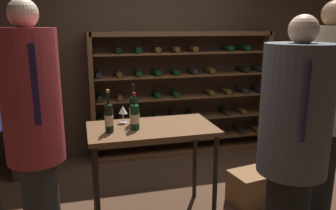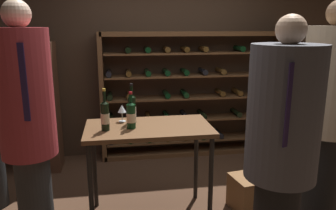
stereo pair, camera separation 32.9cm
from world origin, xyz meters
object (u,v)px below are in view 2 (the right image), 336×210
Objects in this scene: wine_bottle_green_slim at (105,115)px; wine_bottle_amber_reserve at (131,115)px; person_guest_blue_shirt at (329,107)px; wine_bottle_gold_foil at (132,109)px; tasting_table at (149,137)px; person_guest_khaki at (28,123)px; wine_rack at (192,95)px; person_bystander_red_print at (281,145)px; display_cabinet at (40,108)px; wine_glass_stemmed_left at (122,109)px; wine_crate at (255,192)px.

wine_bottle_amber_reserve is at bearing 6.89° from wine_bottle_green_slim.
wine_bottle_gold_foil is at bearing -113.70° from person_guest_blue_shirt.
person_guest_khaki reaches higher than tasting_table.
wine_rack is 2.64m from person_guest_khaki.
person_bystander_red_print is at bearing -50.71° from tasting_table.
wine_glass_stemmed_left is at bearing -48.62° from display_cabinet.
wine_rack reaches higher than wine_glass_stemmed_left.
wine_bottle_gold_foil is (-0.93, -1.45, 0.20)m from wine_rack.
wine_bottle_gold_foil reaches higher than wine_glass_stemmed_left.
wine_rack is 6.91× the size of wine_bottle_green_slim.
display_cabinet is (-1.24, 1.33, -0.00)m from tasting_table.
wine_bottle_green_slim is at bearing -125.64° from wine_rack.
wine_rack is 15.84× the size of wine_glass_stemmed_left.
wine_bottle_amber_reserve is (-0.02, -0.16, -0.02)m from wine_bottle_gold_foil.
wine_rack is at bearing -166.36° from person_guest_blue_shirt.
wine_bottle_gold_foil is at bearing 37.31° from wine_bottle_green_slim.
wine_glass_stemmed_left is at bearing 141.13° from tasting_table.
wine_glass_stemmed_left reaches higher than wine_crate.
wine_bottle_green_slim reaches higher than wine_bottle_amber_reserve.
person_bystander_red_print is 1.33m from wine_crate.
wine_bottle_amber_reserve is (-0.95, 0.94, -0.00)m from person_bystander_red_print.
person_guest_khaki reaches higher than wine_bottle_amber_reserve.
tasting_table is 3.45× the size of wine_bottle_amber_reserve.
tasting_table is at bearing -110.71° from person_guest_blue_shirt.
person_guest_blue_shirt is 1.12m from wine_crate.
wine_bottle_gold_foil is 0.16m from wine_bottle_amber_reserve.
display_cabinet is at bearing 149.91° from wine_crate.
wine_bottle_green_slim is at bearing -121.20° from wine_glass_stemmed_left.
person_bystander_red_print is at bearing -48.42° from wine_glass_stemmed_left.
wine_rack is 2.55m from person_bystander_red_print.
person_guest_khaki is 5.34× the size of wine_bottle_green_slim.
tasting_table is 0.46m from wine_bottle_green_slim.
person_guest_khaki is at bearing -131.15° from wine_rack.
wine_bottle_gold_foil is at bearing 84.13° from wine_bottle_amber_reserve.
wine_crate is 2.76m from display_cabinet.
display_cabinet is at bearing 114.55° from person_guest_khaki.
wine_glass_stemmed_left is at bearing -114.94° from person_guest_blue_shirt.
person_bystander_red_print is 3.96× the size of wine_crate.
wine_crate is 1.72m from wine_bottle_green_slim.
wine_bottle_amber_reserve is at bearing 40.43° from person_guest_khaki.
wine_bottle_green_slim is (0.85, -1.39, 0.24)m from display_cabinet.
wine_rack is 2.25× the size of tasting_table.
wine_bottle_green_slim is (-0.25, -0.19, -0.00)m from wine_bottle_gold_foil.
person_guest_blue_shirt is at bearing -30.64° from wine_crate.
person_bystander_red_print is 3.08m from display_cabinet.
wine_crate is (2.03, 0.39, -0.94)m from person_guest_khaki.
person_guest_blue_shirt reaches higher than wine_bottle_amber_reserve.
wine_crate is at bearing -0.90° from tasting_table.
person_guest_blue_shirt is at bearing 17.13° from person_guest_khaki.
person_guest_khaki is at bearing -97.34° from person_guest_blue_shirt.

